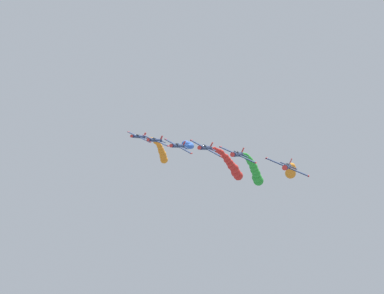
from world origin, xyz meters
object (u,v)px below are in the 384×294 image
(airplane_right_inner, at_px, (206,148))
(airplane_left_outer, at_px, (178,146))
(airplane_left_inner, at_px, (238,154))
(airplane_trailing, at_px, (139,137))
(airplane_lead, at_px, (287,167))
(airplane_right_outer, at_px, (155,140))

(airplane_right_inner, distance_m, airplane_left_outer, 14.89)
(airplane_right_inner, bearing_deg, airplane_left_outer, -39.98)
(airplane_left_inner, height_order, airplane_trailing, airplane_trailing)
(airplane_lead, height_order, airplane_left_inner, airplane_left_inner)
(airplane_left_inner, height_order, airplane_left_outer, airplane_left_outer)
(airplane_lead, height_order, airplane_left_outer, airplane_left_outer)
(airplane_lead, bearing_deg, airplane_trailing, -37.61)
(airplane_lead, height_order, airplane_trailing, airplane_trailing)
(airplane_left_outer, bearing_deg, airplane_lead, 142.64)
(airplane_lead, relative_size, airplane_right_inner, 1.00)
(airplane_right_inner, height_order, airplane_trailing, airplane_trailing)
(airplane_right_inner, distance_m, airplane_right_outer, 28.35)
(airplane_lead, bearing_deg, airplane_left_outer, -37.36)
(airplane_right_outer, bearing_deg, airplane_right_inner, 141.91)
(airplane_left_outer, xyz_separation_m, airplane_right_outer, (10.82, -7.86, 2.00))
(airplane_right_inner, bearing_deg, airplane_right_outer, -38.09)
(airplane_lead, xyz_separation_m, airplane_right_outer, (44.55, -33.61, 6.77))
(airplane_left_inner, bearing_deg, airplane_lead, 147.20)
(airplane_right_inner, bearing_deg, airplane_trailing, -38.72)
(airplane_left_inner, bearing_deg, airplane_left_outer, -39.66)
(airplane_left_inner, relative_size, airplane_left_outer, 1.00)
(airplane_lead, height_order, airplane_right_outer, airplane_right_outer)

